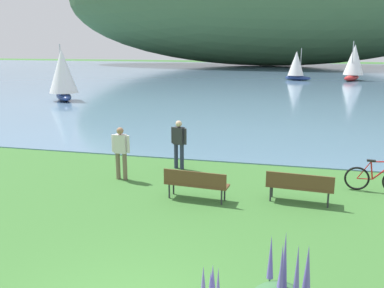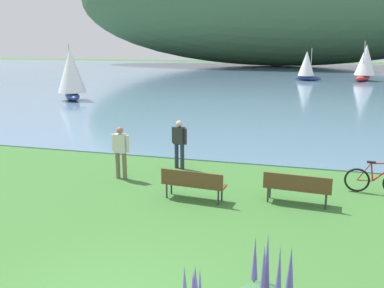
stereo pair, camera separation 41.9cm
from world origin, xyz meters
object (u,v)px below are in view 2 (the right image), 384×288
(person_at_shoreline, at_px, (179,141))
(park_bench_near_camera, at_px, (193,182))
(sailboat_nearest_to_shore, at_px, (307,65))
(sailboat_mid_bay, at_px, (71,74))
(park_bench_further_along, at_px, (297,186))
(sailboat_toward_hillside, at_px, (365,62))
(person_on_the_grass, at_px, (121,149))
(bicycle_leaning_near_bench, at_px, (377,181))

(person_at_shoreline, bearing_deg, park_bench_near_camera, -65.83)
(sailboat_nearest_to_shore, xyz_separation_m, sailboat_mid_bay, (-16.90, -22.69, 0.24))
(park_bench_further_along, bearing_deg, park_bench_near_camera, -170.91)
(person_at_shoreline, bearing_deg, park_bench_further_along, -30.37)
(park_bench_near_camera, relative_size, park_bench_further_along, 1.00)
(park_bench_further_along, xyz_separation_m, sailboat_toward_hillside, (6.16, 40.90, 1.63))
(person_at_shoreline, xyz_separation_m, sailboat_nearest_to_shore, (3.84, 37.48, 0.79))
(park_bench_further_along, relative_size, person_at_shoreline, 1.07)
(person_on_the_grass, bearing_deg, park_bench_near_camera, -24.45)
(park_bench_further_along, relative_size, bicycle_leaning_near_bench, 1.04)
(person_on_the_grass, xyz_separation_m, sailboat_nearest_to_shore, (5.32, 39.06, 0.79))
(person_on_the_grass, bearing_deg, person_at_shoreline, 46.87)
(bicycle_leaning_near_bench, distance_m, person_at_shoreline, 6.37)
(sailboat_nearest_to_shore, bearing_deg, person_at_shoreline, -95.84)
(park_bench_further_along, height_order, sailboat_nearest_to_shore, sailboat_nearest_to_shore)
(park_bench_near_camera, bearing_deg, park_bench_further_along, 9.09)
(sailboat_nearest_to_shore, height_order, sailboat_mid_bay, sailboat_mid_bay)
(park_bench_near_camera, relative_size, sailboat_toward_hillside, 0.41)
(park_bench_further_along, relative_size, person_on_the_grass, 1.07)
(sailboat_mid_bay, bearing_deg, person_at_shoreline, -48.54)
(park_bench_near_camera, height_order, park_bench_further_along, same)
(sailboat_mid_bay, bearing_deg, park_bench_near_camera, -50.87)
(bicycle_leaning_near_bench, bearing_deg, sailboat_mid_bay, 140.94)
(park_bench_near_camera, relative_size, person_on_the_grass, 1.07)
(park_bench_near_camera, xyz_separation_m, sailboat_toward_hillside, (8.96, 41.35, 1.63))
(person_on_the_grass, height_order, sailboat_toward_hillside, sailboat_toward_hillside)
(sailboat_toward_hillside, bearing_deg, park_bench_near_camera, -102.23)
(park_bench_further_along, distance_m, person_at_shoreline, 4.74)
(person_on_the_grass, height_order, sailboat_mid_bay, sailboat_mid_bay)
(sailboat_mid_bay, height_order, sailboat_toward_hillside, sailboat_toward_hillside)
(park_bench_near_camera, distance_m, park_bench_further_along, 2.84)
(park_bench_near_camera, height_order, sailboat_toward_hillside, sailboat_toward_hillside)
(person_at_shoreline, bearing_deg, person_on_the_grass, -133.13)
(sailboat_nearest_to_shore, bearing_deg, sailboat_mid_bay, -126.68)
(person_on_the_grass, xyz_separation_m, sailboat_toward_hillside, (11.72, 40.10, 1.17))
(bicycle_leaning_near_bench, distance_m, sailboat_toward_hillside, 39.66)
(person_on_the_grass, height_order, sailboat_nearest_to_shore, sailboat_nearest_to_shore)
(bicycle_leaning_near_bench, height_order, sailboat_toward_hillside, sailboat_toward_hillside)
(park_bench_further_along, distance_m, bicycle_leaning_near_bench, 2.66)
(park_bench_further_along, relative_size, sailboat_nearest_to_shore, 0.50)
(bicycle_leaning_near_bench, bearing_deg, park_bench_near_camera, -158.94)
(person_at_shoreline, relative_size, person_on_the_grass, 1.00)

